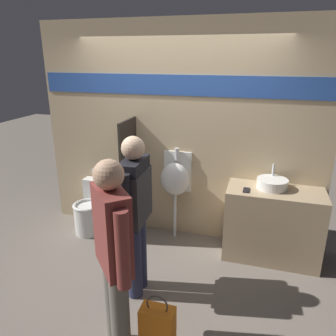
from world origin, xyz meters
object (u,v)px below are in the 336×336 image
Objects in this scene: toilet at (90,211)px; shopping_bag at (158,329)px; person_in_vest at (135,207)px; person_with_lanyard at (114,254)px; urinal_near_counter at (175,179)px; cell_phone at (246,190)px; sink_basin at (272,184)px.

toilet is 2.17m from shopping_bag.
person_in_vest is at bearing -41.58° from toilet.
person_with_lanyard is 3.06× the size of shopping_bag.
urinal_near_counter is at bearing 9.20° from toilet.
person_with_lanyard is (-0.85, -1.61, 0.04)m from cell_phone.
urinal_near_counter is at bearing 165.13° from cell_phone.
cell_phone is 0.26× the size of shopping_bag.
sink_basin is 0.32m from cell_phone.
person_in_vest is at bearing 123.93° from shopping_bag.
toilet is 0.51× the size of person_in_vest.
person_in_vest is at bearing -94.01° from urinal_near_counter.
person_with_lanyard is (0.04, -1.84, 0.09)m from urinal_near_counter.
sink_basin is 2.09m from person_with_lanyard.
urinal_near_counter is 2.24× the size of shopping_bag.
cell_phone is at bearing -49.93° from person_in_vest.
cell_phone is at bearing 70.38° from shopping_bag.
person_in_vest is 0.99× the size of person_with_lanyard.
sink_basin is 0.21× the size of person_with_lanyard.
toilet is at bearing -6.68° from person_with_lanyard.
person_with_lanyard is (-1.12, -1.76, -0.01)m from sink_basin.
urinal_near_counter is 0.73× the size of person_with_lanyard.
urinal_near_counter is 1.84m from person_with_lanyard.
person_in_vest is at bearing -137.17° from cell_phone.
cell_phone is 1.32m from person_in_vest.
person_with_lanyard is at bearing -173.40° from person_in_vest.
toilet is 2.13m from person_with_lanyard.
person_in_vest is (1.07, -0.95, 0.65)m from toilet.
sink_basin is at bearing 29.53° from cell_phone.
person_in_vest is 0.72m from person_with_lanyard.
person_in_vest is (-0.97, -0.90, 0.08)m from cell_phone.
sink_basin is at bearing -4.04° from urinal_near_counter.
sink_basin is at bearing 64.10° from shopping_bag.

